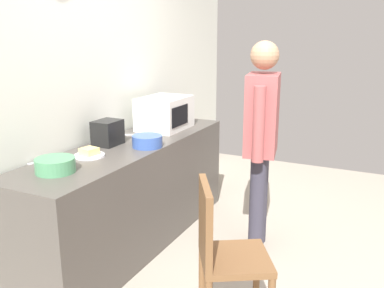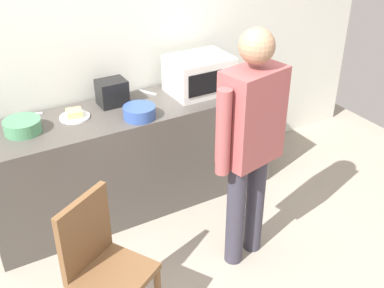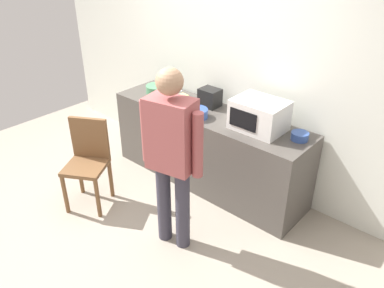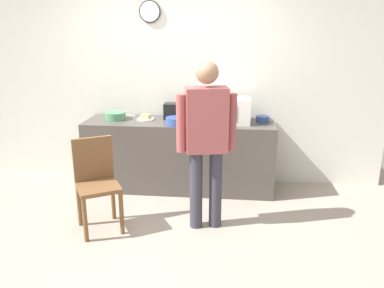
{
  "view_description": "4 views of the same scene",
  "coord_description": "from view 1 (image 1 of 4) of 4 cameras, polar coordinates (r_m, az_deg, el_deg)",
  "views": [
    {
      "loc": [
        -2.71,
        -0.72,
        1.77
      ],
      "look_at": [
        0.41,
        0.8,
        0.86
      ],
      "focal_mm": 39.94,
      "sensor_mm": 36.0,
      "label": 1
    },
    {
      "loc": [
        -1.17,
        -1.92,
        2.5
      ],
      "look_at": [
        0.35,
        0.73,
        0.73
      ],
      "focal_mm": 44.93,
      "sensor_mm": 36.0,
      "label": 2
    },
    {
      "loc": [
        2.47,
        -1.74,
        2.61
      ],
      "look_at": [
        0.28,
        0.74,
        0.76
      ],
      "focal_mm": 36.18,
      "sensor_mm": 36.0,
      "label": 3
    },
    {
      "loc": [
        0.74,
        -3.4,
        1.99
      ],
      "look_at": [
        0.31,
        0.73,
        0.74
      ],
      "focal_mm": 36.07,
      "sensor_mm": 36.0,
      "label": 4
    }
  ],
  "objects": [
    {
      "name": "ground_plane",
      "position": [
        3.32,
        9.9,
        -17.74
      ],
      "size": [
        6.0,
        6.0,
        0.0
      ],
      "primitive_type": "plane",
      "color": "#9E9384"
    },
    {
      "name": "cereal_bowl",
      "position": [
        3.41,
        -5.99,
        0.38
      ],
      "size": [
        0.24,
        0.24,
        0.09
      ],
      "primitive_type": "cylinder",
      "color": "#33519E",
      "rests_on": "kitchen_counter"
    },
    {
      "name": "fork_utensil",
      "position": [
        3.82,
        -8.92,
        1.23
      ],
      "size": [
        0.1,
        0.16,
        0.01
      ],
      "primitive_type": "cube",
      "rotation": [
        0.0,
        0.0,
        2.07
      ],
      "color": "silver",
      "rests_on": "kitchen_counter"
    },
    {
      "name": "kitchen_counter",
      "position": [
        3.66,
        -8.07,
        -6.66
      ],
      "size": [
        2.35,
        0.62,
        0.88
      ],
      "primitive_type": "cube",
      "color": "#4C4742",
      "rests_on": "ground_plane"
    },
    {
      "name": "back_wall",
      "position": [
        3.6,
        -14.52,
        6.83
      ],
      "size": [
        5.4,
        0.13,
        2.6
      ],
      "color": "silver",
      "rests_on": "ground_plane"
    },
    {
      "name": "microwave",
      "position": [
        4.01,
        -3.66,
        4.15
      ],
      "size": [
        0.5,
        0.39,
        0.3
      ],
      "color": "silver",
      "rests_on": "kitchen_counter"
    },
    {
      "name": "spoon_utensil",
      "position": [
        3.18,
        -19.69,
        -2.24
      ],
      "size": [
        0.17,
        0.07,
        0.01
      ],
      "primitive_type": "cube",
      "rotation": [
        0.0,
        0.0,
        2.81
      ],
      "color": "silver",
      "rests_on": "kitchen_counter"
    },
    {
      "name": "salad_bowl",
      "position": [
        2.92,
        -17.8,
        -2.71
      ],
      "size": [
        0.26,
        0.26,
        0.09
      ],
      "primitive_type": "cylinder",
      "color": "#4C8E60",
      "rests_on": "kitchen_counter"
    },
    {
      "name": "person_standing",
      "position": [
        3.44,
        9.26,
        1.57
      ],
      "size": [
        0.58,
        0.31,
        1.71
      ],
      "color": "#353341",
      "rests_on": "ground_plane"
    },
    {
      "name": "wooden_chair",
      "position": [
        2.59,
        4.12,
        -14.1
      ],
      "size": [
        0.55,
        0.55,
        0.94
      ],
      "color": "brown",
      "rests_on": "ground_plane"
    },
    {
      "name": "sandwich_plate",
      "position": [
        3.22,
        -13.55,
        -1.26
      ],
      "size": [
        0.22,
        0.22,
        0.07
      ],
      "color": "white",
      "rests_on": "kitchen_counter"
    },
    {
      "name": "toaster",
      "position": [
        3.51,
        -11.22,
        1.49
      ],
      "size": [
        0.22,
        0.18,
        0.2
      ],
      "primitive_type": "cube",
      "color": "black",
      "rests_on": "kitchen_counter"
    },
    {
      "name": "mixing_bowl",
      "position": [
        4.42,
        -1.76,
        3.69
      ],
      "size": [
        0.16,
        0.16,
        0.07
      ],
      "primitive_type": "cylinder",
      "color": "#33519E",
      "rests_on": "kitchen_counter"
    }
  ]
}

